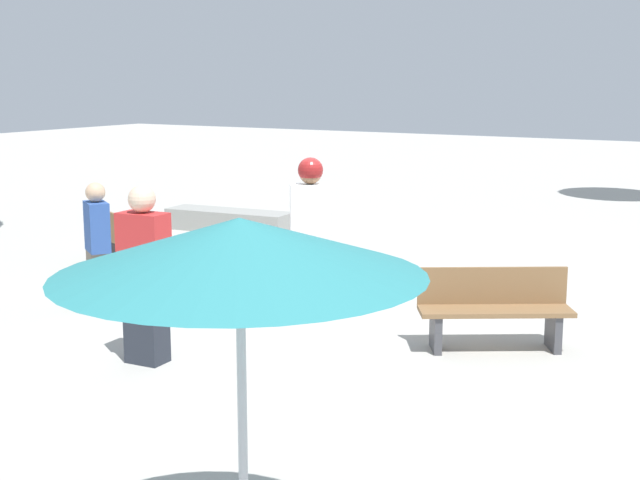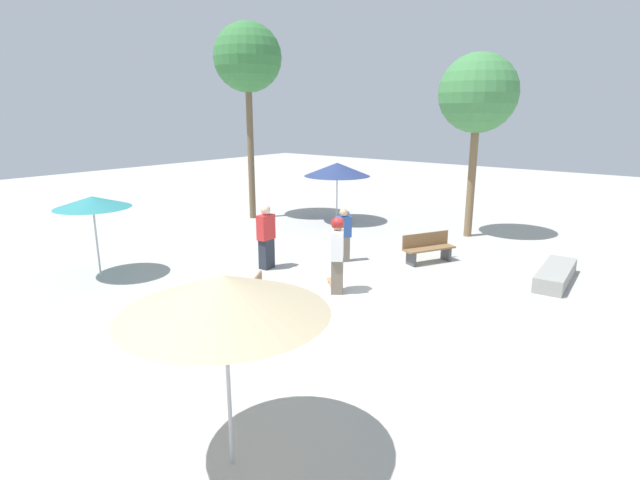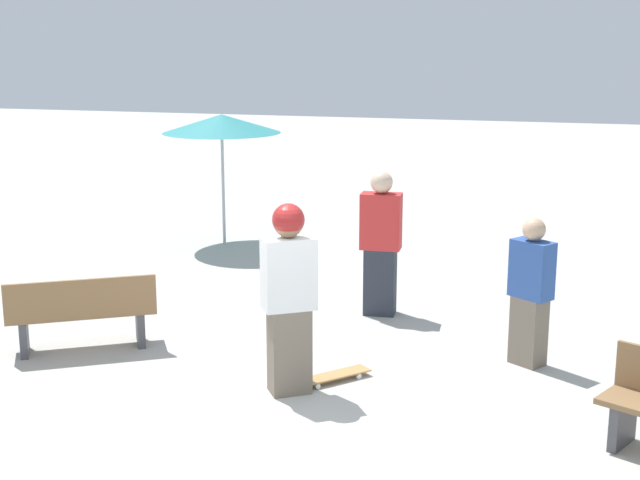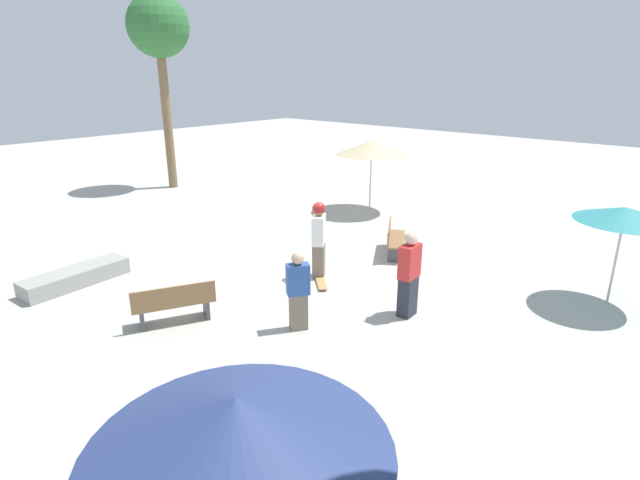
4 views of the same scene
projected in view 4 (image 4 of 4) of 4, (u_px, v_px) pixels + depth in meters
ground_plane at (290, 269)px, 12.64m from camera, size 60.00×60.00×0.00m
skater_main at (319, 237)px, 11.86m from camera, size 0.57×0.51×1.87m
skateboard at (321, 283)px, 11.68m from camera, size 0.68×0.73×0.07m
concrete_ledge at (76, 277)px, 11.66m from camera, size 2.46×0.88×0.39m
bench_near at (394, 239)px, 13.56m from camera, size 1.59×1.21×0.85m
bench_far at (174, 304)px, 9.80m from camera, size 1.63×1.11×0.85m
shade_umbrella_tan at (372, 148)px, 17.15m from camera, size 2.46×2.46×2.49m
shade_umbrella_navy at (237, 426)px, 3.98m from camera, size 2.58×2.58×2.34m
shade_umbrella_teal at (625, 214)px, 10.10m from camera, size 1.92×1.92×2.16m
palm_tree_right at (159, 30)px, 19.54m from camera, size 2.43×2.43×7.65m
bystander_watching at (298, 291)px, 9.49m from camera, size 0.49×0.44×1.58m
bystander_far at (409, 274)px, 9.99m from camera, size 0.51×0.30×1.80m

